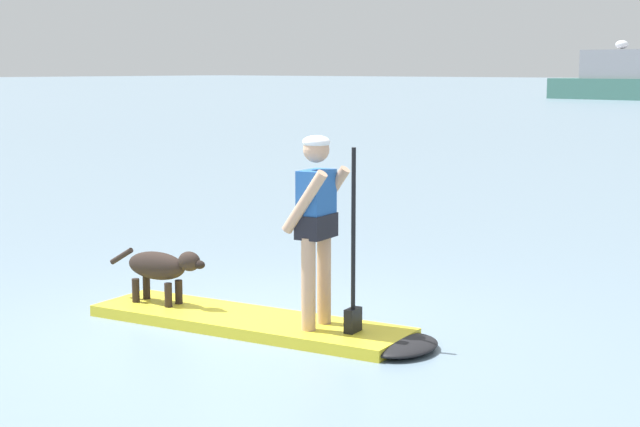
% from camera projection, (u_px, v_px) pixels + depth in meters
% --- Properties ---
extents(ground_plane, '(400.00, 400.00, 0.00)m').
position_uv_depth(ground_plane, '(248.00, 327.00, 8.78)').
color(ground_plane, gray).
extents(paddleboard, '(3.33, 1.28, 0.10)m').
position_uv_depth(paddleboard, '(270.00, 325.00, 8.66)').
color(paddleboard, yellow).
rests_on(paddleboard, ground_plane).
extents(person_paddler, '(0.64, 0.53, 1.61)m').
position_uv_depth(person_paddler, '(318.00, 218.00, 8.28)').
color(person_paddler, tan).
rests_on(person_paddler, paddleboard).
extents(dog, '(1.10, 0.32, 0.52)m').
position_uv_depth(dog, '(161.00, 267.00, 9.19)').
color(dog, '#2D231E').
rests_on(dog, paddleboard).
extents(moored_boat_far_port, '(12.23, 3.49, 4.15)m').
position_uv_depth(moored_boat_far_port, '(629.00, 81.00, 70.09)').
color(moored_boat_far_port, '#3F7266').
rests_on(moored_boat_far_port, ground_plane).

